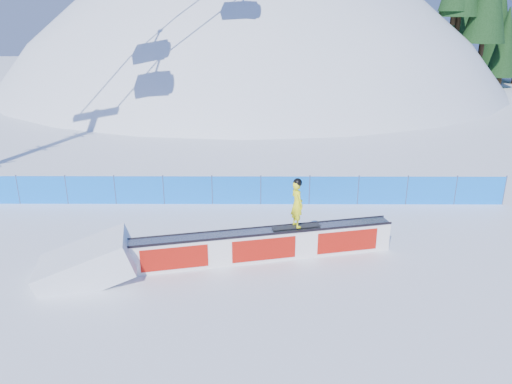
{
  "coord_description": "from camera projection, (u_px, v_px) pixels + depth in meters",
  "views": [
    {
      "loc": [
        0.88,
        -14.8,
        7.45
      ],
      "look_at": [
        0.82,
        1.63,
        1.56
      ],
      "focal_mm": 35.0,
      "sensor_mm": 36.0,
      "label": 1
    }
  ],
  "objects": [
    {
      "name": "snow_hill",
      "position": [
        251.0,
        230.0,
        62.06
      ],
      "size": [
        64.0,
        64.0,
        64.0
      ],
      "color": "white",
      "rests_on": "ground"
    },
    {
      "name": "ground",
      "position": [
        231.0,
        253.0,
        16.45
      ],
      "size": [
        160.0,
        160.0,
        0.0
      ],
      "primitive_type": "plane",
      "color": "white",
      "rests_on": "ground"
    },
    {
      "name": "rail_box",
      "position": [
        262.0,
        245.0,
        15.86
      ],
      "size": [
        8.49,
        2.47,
        1.03
      ],
      "rotation": [
        0.0,
        0.0,
        0.22
      ],
      "color": "white",
      "rests_on": "ground"
    },
    {
      "name": "safety_fence",
      "position": [
        236.0,
        190.0,
        20.48
      ],
      "size": [
        22.05,
        0.05,
        1.3
      ],
      "color": "#0B73F8",
      "rests_on": "ground"
    },
    {
      "name": "snowboarder",
      "position": [
        297.0,
        203.0,
        15.64
      ],
      "size": [
        1.59,
        0.65,
        1.64
      ],
      "rotation": [
        0.0,
        0.0,
        2.0
      ],
      "color": "black",
      "rests_on": "rail_box"
    },
    {
      "name": "snow_ramp",
      "position": [
        88.0,
        277.0,
        14.94
      ],
      "size": [
        3.22,
        2.4,
        1.8
      ],
      "primitive_type": null,
      "rotation": [
        0.0,
        -0.31,
        0.22
      ],
      "color": "white",
      "rests_on": "ground"
    },
    {
      "name": "treeline",
      "position": [
        502.0,
        5.0,
        52.12
      ],
      "size": [
        26.85,
        12.28,
        20.24
      ],
      "color": "black",
      "rests_on": "ground"
    }
  ]
}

